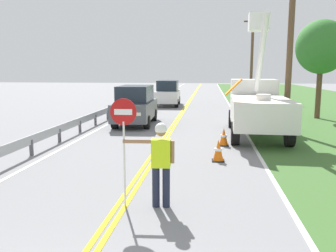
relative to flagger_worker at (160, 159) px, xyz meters
The scene contains 15 objects.
centerline_yellow_left 15.29m from the flagger_worker, 93.54° to the left, with size 0.11×110.00×0.01m, color yellow.
centerline_yellow_right 15.28m from the flagger_worker, 92.86° to the left, with size 0.11×110.00×0.01m, color yellow.
edge_line_right 15.51m from the flagger_worker, 79.77° to the left, with size 0.12×110.00×0.01m, color silver.
edge_line_left 15.90m from the flagger_worker, 106.30° to the left, with size 0.12×110.00×0.01m, color silver.
flagger_worker is the anchor object (origin of this frame).
stop_sign_paddle 1.02m from the flagger_worker, behind, with size 0.56×0.04×2.33m.
utility_bucket_truck 9.67m from the flagger_worker, 70.91° to the left, with size 2.85×6.87×5.48m.
oncoming_suv_nearest 11.72m from the flagger_worker, 104.56° to the left, with size 2.03×4.66×2.10m.
oncoming_suv_second 21.93m from the flagger_worker, 96.34° to the left, with size 2.05×4.66×2.10m.
utility_pole_near 11.36m from the flagger_worker, 64.65° to the left, with size 1.80×0.28×8.30m.
utility_pole_mid 29.88m from the flagger_worker, 79.90° to the left, with size 1.80×0.28×8.32m.
traffic_cone_lead 4.27m from the flagger_worker, 71.64° to the left, with size 0.40×0.40×0.70m.
traffic_cone_mid 6.65m from the flagger_worker, 76.04° to the left, with size 0.40×0.40×0.70m.
guardrail_left_shoulder 13.03m from the flagger_worker, 112.83° to the left, with size 0.10×32.00×0.71m.
roadside_tree_verge 17.22m from the flagger_worker, 63.19° to the left, with size 3.00×3.00×5.90m.
Camera 1 is at (1.84, -2.29, 2.90)m, focal length 37.21 mm.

